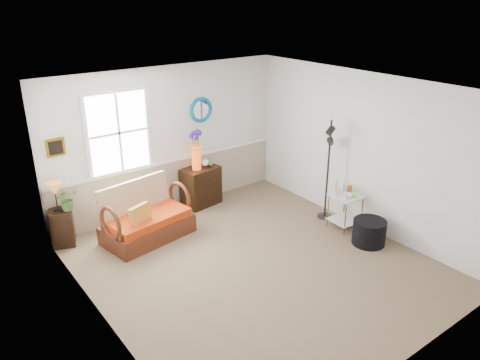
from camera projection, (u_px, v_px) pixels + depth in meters
floor at (255, 264)px, 6.91m from camera, size 4.50×5.00×0.01m
ceiling at (257, 89)px, 5.93m from camera, size 4.50×5.00×0.01m
walls at (256, 183)px, 6.42m from camera, size 4.51×5.01×2.60m
wainscot at (171, 185)px, 8.58m from camera, size 4.46×0.02×0.90m
chair_rail at (170, 161)px, 8.39m from camera, size 4.46×0.04×0.06m
window at (119, 133)px, 7.63m from camera, size 1.14×0.06×1.44m
picture at (55, 147)px, 7.09m from camera, size 0.28×0.03×0.28m
mirror at (201, 110)px, 8.48m from camera, size 0.47×0.07×0.47m
loveseat at (147, 212)px, 7.50m from camera, size 1.50×1.01×0.91m
throw_pillow at (140, 217)px, 7.26m from camera, size 0.39×0.23×0.39m
lamp_stand at (62, 227)px, 7.36m from camera, size 0.43×0.43×0.60m
table_lamp at (56, 197)px, 7.15m from camera, size 0.29×0.29×0.47m
potted_plant at (68, 201)px, 7.22m from camera, size 0.33×0.36×0.28m
cabinet at (201, 186)px, 8.73m from camera, size 0.74×0.53×0.73m
flower_vase at (196, 150)px, 8.40m from camera, size 0.22×0.22×0.73m
side_table at (345, 211)px, 7.90m from camera, size 0.48×0.48×0.59m
tabletop_items at (344, 188)px, 7.76m from camera, size 0.52×0.52×0.25m
floor_lamp at (328, 170)px, 8.03m from camera, size 0.29×0.29×1.78m
ottoman at (369, 232)px, 7.42m from camera, size 0.58×0.58×0.40m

